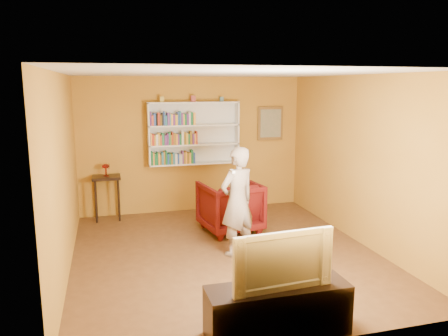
{
  "coord_description": "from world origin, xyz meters",
  "views": [
    {
      "loc": [
        -1.67,
        -6.08,
        2.54
      ],
      "look_at": [
        0.18,
        0.75,
        1.19
      ],
      "focal_mm": 35.0,
      "sensor_mm": 36.0,
      "label": 1
    }
  ],
  "objects_px": {
    "console_table": "(107,184)",
    "television": "(279,258)",
    "armchair": "(230,206)",
    "tv_cabinet": "(278,310)",
    "bookshelf": "(193,133)",
    "ruby_lustre": "(106,167)",
    "person": "(237,202)"
  },
  "relations": [
    {
      "from": "console_table",
      "to": "television",
      "type": "height_order",
      "value": "television"
    },
    {
      "from": "console_table",
      "to": "armchair",
      "type": "xyz_separation_m",
      "value": [
        2.07,
        -1.24,
        -0.26
      ]
    },
    {
      "from": "person",
      "to": "television",
      "type": "xyz_separation_m",
      "value": [
        -0.23,
        -2.19,
        0.01
      ]
    },
    {
      "from": "armchair",
      "to": "tv_cabinet",
      "type": "bearing_deg",
      "value": 73.43
    },
    {
      "from": "ruby_lustre",
      "to": "television",
      "type": "distance_m",
      "value": 4.8
    },
    {
      "from": "tv_cabinet",
      "to": "console_table",
      "type": "bearing_deg",
      "value": 110.14
    },
    {
      "from": "person",
      "to": "television",
      "type": "height_order",
      "value": "person"
    },
    {
      "from": "bookshelf",
      "to": "tv_cabinet",
      "type": "xyz_separation_m",
      "value": [
        -0.06,
        -4.66,
        -1.33
      ]
    },
    {
      "from": "bookshelf",
      "to": "person",
      "type": "bearing_deg",
      "value": -86.11
    },
    {
      "from": "ruby_lustre",
      "to": "tv_cabinet",
      "type": "distance_m",
      "value": 4.85
    },
    {
      "from": "bookshelf",
      "to": "television",
      "type": "relative_size",
      "value": 1.7
    },
    {
      "from": "bookshelf",
      "to": "television",
      "type": "xyz_separation_m",
      "value": [
        -0.06,
        -4.66,
        -0.76
      ]
    },
    {
      "from": "television",
      "to": "bookshelf",
      "type": "bearing_deg",
      "value": 84.96
    },
    {
      "from": "console_table",
      "to": "ruby_lustre",
      "type": "height_order",
      "value": "ruby_lustre"
    },
    {
      "from": "bookshelf",
      "to": "console_table",
      "type": "bearing_deg",
      "value": -174.67
    },
    {
      "from": "armchair",
      "to": "person",
      "type": "xyz_separation_m",
      "value": [
        -0.2,
        -1.08,
        0.38
      ]
    },
    {
      "from": "console_table",
      "to": "ruby_lustre",
      "type": "xyz_separation_m",
      "value": [
        0.0,
        -0.0,
        0.31
      ]
    },
    {
      "from": "person",
      "to": "tv_cabinet",
      "type": "bearing_deg",
      "value": 61.19
    },
    {
      "from": "console_table",
      "to": "tv_cabinet",
      "type": "distance_m",
      "value": 4.81
    },
    {
      "from": "tv_cabinet",
      "to": "television",
      "type": "distance_m",
      "value": 0.57
    },
    {
      "from": "ruby_lustre",
      "to": "console_table",
      "type": "bearing_deg",
      "value": 90.0
    },
    {
      "from": "armchair",
      "to": "television",
      "type": "bearing_deg",
      "value": 73.43
    },
    {
      "from": "tv_cabinet",
      "to": "television",
      "type": "bearing_deg",
      "value": 0.0
    },
    {
      "from": "console_table",
      "to": "armchair",
      "type": "bearing_deg",
      "value": -30.8
    },
    {
      "from": "ruby_lustre",
      "to": "person",
      "type": "bearing_deg",
      "value": -50.92
    },
    {
      "from": "console_table",
      "to": "person",
      "type": "height_order",
      "value": "person"
    },
    {
      "from": "ruby_lustre",
      "to": "armchair",
      "type": "bearing_deg",
      "value": -30.8
    },
    {
      "from": "tv_cabinet",
      "to": "bookshelf",
      "type": "bearing_deg",
      "value": 89.27
    },
    {
      "from": "bookshelf",
      "to": "ruby_lustre",
      "type": "bearing_deg",
      "value": -174.67
    },
    {
      "from": "person",
      "to": "bookshelf",
      "type": "bearing_deg",
      "value": -108.99
    },
    {
      "from": "bookshelf",
      "to": "console_table",
      "type": "relative_size",
      "value": 2.11
    },
    {
      "from": "console_table",
      "to": "bookshelf",
      "type": "bearing_deg",
      "value": 5.33
    }
  ]
}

